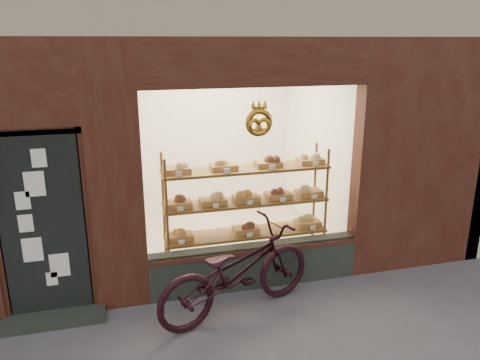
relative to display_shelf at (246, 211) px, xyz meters
name	(u,v)px	position (x,y,z in m)	size (l,w,h in m)	color
display_shelf	(246,211)	(0.00, 0.00, 0.00)	(2.20, 0.45, 1.70)	brown
bicycle	(237,271)	(-0.38, -0.98, -0.34)	(0.70, 2.02, 1.06)	black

